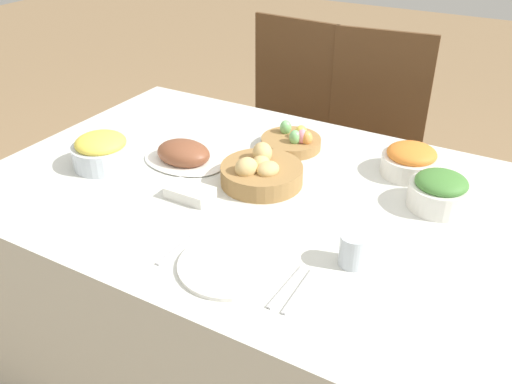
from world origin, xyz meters
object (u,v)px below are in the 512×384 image
at_px(bread_basket, 261,172).
at_px(carrot_bowl, 411,160).
at_px(chair_far_center, 368,146).
at_px(chair_far_left, 280,126).
at_px(pineapple_bowl, 102,151).
at_px(knife, 287,286).
at_px(spoon, 299,291).
at_px(ham_platter, 184,155).
at_px(egg_basket, 292,141).
at_px(fork, 179,247).
at_px(green_salad_bowl, 440,191).
at_px(drinking_cup, 353,250).
at_px(dinner_plate, 230,265).
at_px(butter_dish, 190,193).

xyz_separation_m(bread_basket, carrot_bowl, (0.36, 0.27, 0.01)).
bearing_deg(carrot_bowl, chair_far_center, 118.34).
relative_size(chair_far_left, pineapple_bowl, 5.31).
distance_m(chair_far_center, knife, 1.26).
bearing_deg(pineapple_bowl, chair_far_left, 83.46).
bearing_deg(spoon, ham_platter, 145.48).
height_order(chair_far_left, knife, chair_far_left).
relative_size(chair_far_center, knife, 6.00).
xyz_separation_m(egg_basket, spoon, (0.33, -0.64, -0.02)).
bearing_deg(egg_basket, chair_far_left, 120.57).
xyz_separation_m(egg_basket, fork, (0.01, -0.64, -0.02)).
height_order(chair_far_left, ham_platter, chair_far_left).
bearing_deg(green_salad_bowl, drinking_cup, -107.51).
height_order(ham_platter, dinner_plate, ham_platter).
distance_m(fork, spoon, 0.33).
distance_m(bread_basket, ham_platter, 0.28).
bearing_deg(fork, knife, 1.81).
relative_size(carrot_bowl, fork, 1.07).
height_order(egg_basket, butter_dish, egg_basket).
distance_m(bread_basket, spoon, 0.49).
height_order(bread_basket, butter_dish, bread_basket).
bearing_deg(egg_basket, dinner_plate, -76.35).
xyz_separation_m(bread_basket, spoon, (0.31, -0.38, -0.03)).
xyz_separation_m(carrot_bowl, spoon, (-0.06, -0.65, -0.04)).
bearing_deg(green_salad_bowl, butter_dish, -154.27).
distance_m(green_salad_bowl, pineapple_bowl, 1.01).
bearing_deg(butter_dish, egg_basket, 75.91).
bearing_deg(bread_basket, egg_basket, 95.61).
bearing_deg(green_salad_bowl, chair_far_left, 140.04).
xyz_separation_m(spoon, drinking_cup, (0.07, 0.15, 0.04)).
bearing_deg(chair_far_center, green_salad_bowl, -65.56).
relative_size(knife, spoon, 1.00).
distance_m(chair_far_center, drinking_cup, 1.15).
distance_m(bread_basket, drinking_cup, 0.44).
relative_size(pineapple_bowl, drinking_cup, 2.31).
distance_m(ham_platter, butter_dish, 0.22).
bearing_deg(bread_basket, butter_dish, -127.92).
distance_m(chair_far_left, knife, 1.40).
xyz_separation_m(ham_platter, drinking_cup, (0.65, -0.23, 0.01)).
xyz_separation_m(chair_far_center, fork, (-0.08, -1.22, 0.22)).
bearing_deg(bread_basket, ham_platter, -179.55).
bearing_deg(knife, spoon, 1.81).
bearing_deg(carrot_bowl, knife, -97.50).
xyz_separation_m(egg_basket, knife, (0.30, -0.64, -0.02)).
xyz_separation_m(egg_basket, pineapple_bowl, (-0.46, -0.40, 0.03)).
height_order(fork, knife, same).
distance_m(dinner_plate, drinking_cup, 0.29).
bearing_deg(chair_far_center, dinner_plate, -93.00).
bearing_deg(pineapple_bowl, drinking_cup, -5.53).
height_order(chair_far_left, carrot_bowl, chair_far_left).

